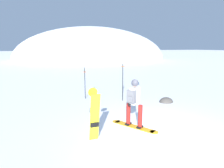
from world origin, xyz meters
TOP-DOWN VIEW (x-y plane):
  - ground_plane at (0.00, 0.00)m, footprint 300.00×300.00m
  - ridge_peak_main at (8.79, 39.65)m, footprint 34.07×30.66m
  - snowboarder_main at (-0.61, 0.58)m, footprint 1.08×1.62m
  - spare_snowboard at (-2.18, 0.08)m, footprint 0.28×0.35m
  - piste_marker_near at (-1.24, 5.05)m, footprint 0.20×0.20m
  - piste_marker_far at (0.50, 3.92)m, footprint 0.20×0.20m
  - rock_dark at (2.46, 2.81)m, footprint 0.72×0.61m

SIDE VIEW (x-z plane):
  - ground_plane at x=0.00m, z-range 0.00..0.00m
  - ridge_peak_main at x=8.79m, z-range -7.31..7.31m
  - rock_dark at x=2.46m, z-range -0.25..0.25m
  - spare_snowboard at x=-2.18m, z-range 0.01..1.64m
  - snowboarder_main at x=-0.61m, z-range 0.06..1.78m
  - piste_marker_near at x=-1.24m, z-range 0.13..1.86m
  - piste_marker_far at x=0.50m, z-range 0.14..2.22m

